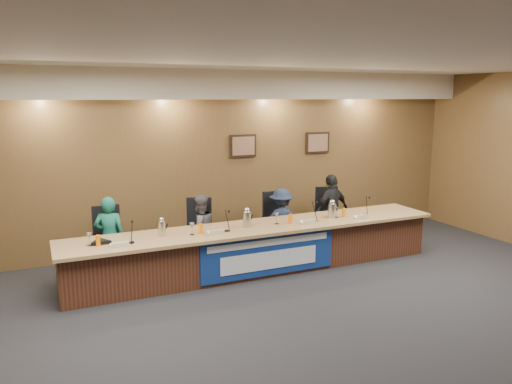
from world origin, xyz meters
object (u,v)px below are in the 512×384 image
panelist_b (200,230)px  panelist_d (332,211)px  office_chair_c (279,226)px  carafe_mid (247,219)px  dais_body (258,249)px  panelist_c (281,221)px  banner (269,255)px  office_chair_a (109,246)px  panelist_a (110,237)px  office_chair_b (198,235)px  carafe_right (332,211)px  office_chair_d (328,220)px  carafe_left (162,229)px  speakerphone (101,242)px

panelist_b → panelist_d: bearing=169.5°
office_chair_c → carafe_mid: carafe_mid is taller
dais_body → panelist_c: (0.74, 0.64, 0.24)m
banner → office_chair_a: 2.48m
panelist_a → carafe_mid: panelist_a is taller
office_chair_b → office_chair_c: size_ratio=1.00×
carafe_mid → carafe_right: size_ratio=1.01×
panelist_c → banner: bearing=70.4°
office_chair_a → carafe_mid: carafe_mid is taller
office_chair_a → office_chair_d: (3.97, 0.00, 0.00)m
panelist_c → carafe_left: panelist_c is taller
banner → carafe_left: bearing=165.0°
panelist_a → panelist_d: panelist_d is taller
panelist_c → office_chair_b: size_ratio=2.45×
panelist_d → office_chair_d: bearing=-103.8°
panelist_a → panelist_d: size_ratio=0.94×
panelist_b → carafe_mid: panelist_b is taller
office_chair_b → carafe_mid: (0.56, -0.77, 0.39)m
dais_body → carafe_right: (1.33, -0.06, 0.52)m
panelist_d → panelist_a: bearing=-13.8°
carafe_left → carafe_right: bearing=-1.1°
panelist_c → speakerphone: panelist_c is taller
panelist_d → office_chair_c: size_ratio=2.83×
panelist_b → panelist_c: 1.50m
panelist_b → speakerphone: bearing=11.6°
banner → panelist_a: bearing=154.4°
panelist_a → panelist_d: bearing=-162.0°
dais_body → speakerphone: 2.45m
panelist_d → carafe_right: 0.84m
speakerphone → panelist_b: bearing=22.2°
carafe_mid → carafe_right: bearing=-0.9°
panelist_b → carafe_mid: size_ratio=4.89×
panelist_b → office_chair_d: (2.54, 0.10, -0.11)m
office_chair_a → office_chair_c: bearing=-0.0°
panelist_d → speakerphone: 4.24m
speakerphone → panelist_d: bearing=9.1°
panelist_c → office_chair_b: panelist_c is taller
carafe_mid → speakerphone: size_ratio=0.76×
dais_body → office_chair_a: 2.32m
panelist_a → office_chair_b: panelist_a is taller
office_chair_a → office_chair_d: size_ratio=1.00×
carafe_left → panelist_c: bearing=15.7°
office_chair_c → carafe_right: (0.60, -0.79, 0.39)m
carafe_right → speakerphone: (-3.74, 0.02, -0.09)m
office_chair_d → speakerphone: bearing=-149.9°
dais_body → office_chair_a: dais_body is taller
carafe_mid → panelist_a: bearing=161.5°
office_chair_c → office_chair_d: bearing=0.3°
office_chair_d → panelist_d: bearing=-70.3°
panelist_a → panelist_c: size_ratio=1.09×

